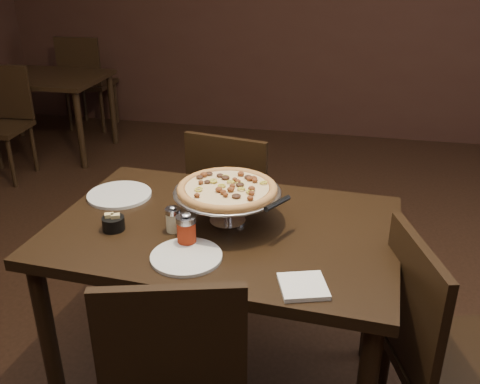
# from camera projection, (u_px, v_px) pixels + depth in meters

# --- Properties ---
(room) EXTENTS (6.04, 7.04, 2.84)m
(room) POSITION_uv_depth(u_px,v_px,m) (228.00, 54.00, 1.65)
(room) COLOR black
(room) RESTS_ON ground
(dining_table) EXTENTS (1.29, 0.90, 0.78)m
(dining_table) POSITION_uv_depth(u_px,v_px,m) (224.00, 250.00, 1.99)
(dining_table) COLOR black
(dining_table) RESTS_ON ground
(background_table) EXTENTS (1.10, 0.73, 0.69)m
(background_table) POSITION_uv_depth(u_px,v_px,m) (41.00, 86.00, 4.62)
(background_table) COLOR black
(background_table) RESTS_ON ground
(pizza_stand) EXTENTS (0.39, 0.39, 0.16)m
(pizza_stand) POSITION_uv_depth(u_px,v_px,m) (227.00, 189.00, 1.92)
(pizza_stand) COLOR silver
(pizza_stand) RESTS_ON dining_table
(parmesan_shaker) EXTENTS (0.06, 0.06, 0.10)m
(parmesan_shaker) POSITION_uv_depth(u_px,v_px,m) (173.00, 219.00, 1.89)
(parmesan_shaker) COLOR #FAF7C2
(parmesan_shaker) RESTS_ON dining_table
(pepper_flake_shaker) EXTENTS (0.07, 0.07, 0.12)m
(pepper_flake_shaker) POSITION_uv_depth(u_px,v_px,m) (186.00, 230.00, 1.80)
(pepper_flake_shaker) COLOR maroon
(pepper_flake_shaker) RESTS_ON dining_table
(packet_caddy) EXTENTS (0.08, 0.08, 0.06)m
(packet_caddy) POSITION_uv_depth(u_px,v_px,m) (113.00, 223.00, 1.91)
(packet_caddy) COLOR black
(packet_caddy) RESTS_ON dining_table
(napkin_stack) EXTENTS (0.17, 0.17, 0.01)m
(napkin_stack) POSITION_uv_depth(u_px,v_px,m) (303.00, 286.00, 1.59)
(napkin_stack) COLOR white
(napkin_stack) RESTS_ON dining_table
(plate_left) EXTENTS (0.26, 0.26, 0.01)m
(plate_left) POSITION_uv_depth(u_px,v_px,m) (119.00, 195.00, 2.17)
(plate_left) COLOR silver
(plate_left) RESTS_ON dining_table
(plate_near) EXTENTS (0.24, 0.24, 0.01)m
(plate_near) POSITION_uv_depth(u_px,v_px,m) (186.00, 257.00, 1.74)
(plate_near) COLOR silver
(plate_near) RESTS_ON dining_table
(serving_spatula) EXTENTS (0.16, 0.16, 0.02)m
(serving_spatula) POSITION_uv_depth(u_px,v_px,m) (277.00, 204.00, 1.82)
(serving_spatula) COLOR silver
(serving_spatula) RESTS_ON pizza_stand
(chair_far) EXTENTS (0.49, 0.49, 0.90)m
(chair_far) POSITION_uv_depth(u_px,v_px,m) (235.00, 205.00, 2.76)
(chair_far) COLOR black
(chair_far) RESTS_ON ground
(chair_side) EXTENTS (0.53, 0.53, 0.90)m
(chair_side) POSITION_uv_depth(u_px,v_px,m) (439.00, 349.00, 1.77)
(chair_side) COLOR black
(chair_side) RESTS_ON ground
(bg_chair_far) EXTENTS (0.45, 0.45, 0.92)m
(bg_chair_far) POSITION_uv_depth(u_px,v_px,m) (86.00, 79.00, 5.23)
(bg_chair_far) COLOR black
(bg_chair_far) RESTS_ON ground
(bg_chair_near) EXTENTS (0.42, 0.42, 0.86)m
(bg_chair_near) POSITION_uv_depth(u_px,v_px,m) (2.00, 118.00, 4.17)
(bg_chair_near) COLOR black
(bg_chair_near) RESTS_ON ground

